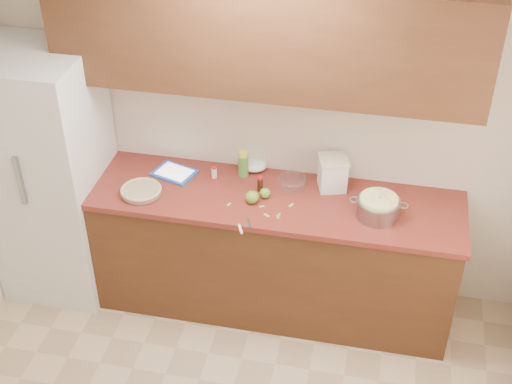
% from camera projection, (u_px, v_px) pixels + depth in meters
% --- Properties ---
extents(room_shell, '(3.60, 3.60, 3.60)m').
position_uv_depth(room_shell, '(194.00, 314.00, 3.21)').
color(room_shell, tan).
rests_on(room_shell, ground).
extents(counter_run, '(2.64, 0.68, 0.92)m').
position_uv_depth(counter_run, '(259.00, 250.00, 4.88)').
color(counter_run, '#502A16').
rests_on(counter_run, ground).
extents(upper_cabinets, '(2.60, 0.34, 0.70)m').
position_uv_depth(upper_cabinets, '(265.00, 36.00, 4.13)').
color(upper_cabinets, '#512E18').
rests_on(upper_cabinets, room_shell).
extents(fridge, '(0.70, 0.70, 1.80)m').
position_uv_depth(fridge, '(51.00, 175.00, 4.83)').
color(fridge, silver).
rests_on(fridge, ground).
extents(pie, '(0.28, 0.28, 0.04)m').
position_uv_depth(pie, '(141.00, 191.00, 4.61)').
color(pie, silver).
rests_on(pie, counter_run).
extents(colander, '(0.37, 0.27, 0.14)m').
position_uv_depth(colander, '(378.00, 207.00, 4.40)').
color(colander, gray).
rests_on(colander, counter_run).
extents(flour_canister, '(0.23, 0.23, 0.23)m').
position_uv_depth(flour_canister, '(333.00, 173.00, 4.62)').
color(flour_canister, white).
rests_on(flour_canister, counter_run).
extents(tablet, '(0.32, 0.28, 0.02)m').
position_uv_depth(tablet, '(174.00, 173.00, 4.80)').
color(tablet, blue).
rests_on(tablet, counter_run).
extents(paring_knife, '(0.09, 0.17, 0.02)m').
position_uv_depth(paring_knife, '(242.00, 228.00, 4.32)').
color(paring_knife, gray).
rests_on(paring_knife, counter_run).
extents(lemon_bottle, '(0.07, 0.07, 0.19)m').
position_uv_depth(lemon_bottle, '(243.00, 164.00, 4.75)').
color(lemon_bottle, '#4C8C38').
rests_on(lemon_bottle, counter_run).
extents(cinnamon_shaker, '(0.04, 0.04, 0.09)m').
position_uv_depth(cinnamon_shaker, '(214.00, 172.00, 4.75)').
color(cinnamon_shaker, beige).
rests_on(cinnamon_shaker, counter_run).
extents(vanilla_bottle, '(0.04, 0.04, 0.11)m').
position_uv_depth(vanilla_bottle, '(260.00, 184.00, 4.62)').
color(vanilla_bottle, black).
rests_on(vanilla_bottle, counter_run).
extents(mixing_bowl, '(0.18, 0.18, 0.07)m').
position_uv_depth(mixing_bowl, '(292.00, 182.00, 4.67)').
color(mixing_bowl, silver).
rests_on(mixing_bowl, counter_run).
extents(paper_towel, '(0.19, 0.16, 0.07)m').
position_uv_depth(paper_towel, '(254.00, 165.00, 4.83)').
color(paper_towel, white).
rests_on(paper_towel, counter_run).
extents(apple_left, '(0.09, 0.09, 0.10)m').
position_uv_depth(apple_left, '(252.00, 197.00, 4.52)').
color(apple_left, '#609226').
rests_on(apple_left, counter_run).
extents(apple_center, '(0.07, 0.07, 0.08)m').
position_uv_depth(apple_center, '(265.00, 193.00, 4.57)').
color(apple_center, '#609226').
rests_on(apple_center, counter_run).
extents(peel_a, '(0.03, 0.04, 0.00)m').
position_uv_depth(peel_a, '(291.00, 205.00, 4.52)').
color(peel_a, '#87BD5C').
rests_on(peel_a, counter_run).
extents(peel_b, '(0.04, 0.04, 0.00)m').
position_uv_depth(peel_b, '(267.00, 215.00, 4.43)').
color(peel_b, '#87BD5C').
rests_on(peel_b, counter_run).
extents(peel_c, '(0.02, 0.04, 0.00)m').
position_uv_depth(peel_c, '(279.00, 215.00, 4.43)').
color(peel_c, '#87BD5C').
rests_on(peel_c, counter_run).
extents(peel_d, '(0.03, 0.04, 0.00)m').
position_uv_depth(peel_d, '(278.00, 217.00, 4.42)').
color(peel_d, '#87BD5C').
rests_on(peel_d, counter_run).
extents(peel_e, '(0.04, 0.03, 0.00)m').
position_uv_depth(peel_e, '(262.00, 206.00, 4.51)').
color(peel_e, '#87BD5C').
rests_on(peel_e, counter_run).
extents(peel_f, '(0.03, 0.04, 0.00)m').
position_uv_depth(peel_f, '(229.00, 204.00, 4.53)').
color(peel_f, '#87BD5C').
rests_on(peel_f, counter_run).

